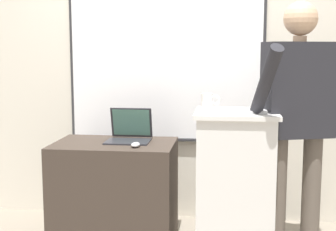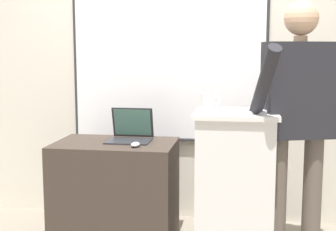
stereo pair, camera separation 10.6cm
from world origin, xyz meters
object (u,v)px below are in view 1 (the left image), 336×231
Objects in this scene: computer_mouse_by_laptop at (136,145)px; coffee_mug at (208,100)px; side_desk at (115,193)px; laptop at (130,131)px; person_presenter at (297,110)px; wireless_keyboard at (237,111)px; lectern_podium at (235,184)px.

coffee_mug reaches higher than computer_mouse_by_laptop.
side_desk is 2.75× the size of laptop.
person_presenter is 0.63m from coffee_mug.
coffee_mug reaches higher than side_desk.
wireless_keyboard is (-0.41, -0.10, 0.00)m from person_presenter.
coffee_mug is (-0.21, 0.25, 0.04)m from wireless_keyboard.
side_desk is 1.45m from person_presenter.
coffee_mug is at bearing -0.88° from laptop.
coffee_mug is (0.49, 0.24, 0.29)m from computer_mouse_by_laptop.
person_presenter is (0.41, 0.03, 0.52)m from lectern_podium.
lectern_podium is at bearing -14.19° from laptop.
person_presenter is at bearing -8.01° from laptop.
wireless_keyboard reaches higher than lectern_podium.
laptop reaches higher than side_desk.
side_desk is at bearing 160.39° from person_presenter.
coffee_mug is at bearing 25.63° from computer_mouse_by_laptop.
computer_mouse_by_laptop is at bearing -154.37° from coffee_mug.
computer_mouse_by_laptop is at bearing -37.64° from side_desk.
wireless_keyboard reaches higher than laptop.
person_presenter reaches higher than laptop.
laptop is 0.83× the size of wireless_keyboard.
wireless_keyboard is (0.89, -0.16, 0.65)m from side_desk.
coffee_mug is (0.68, 0.09, 0.70)m from side_desk.
person_presenter is at bearing 4.00° from computer_mouse_by_laptop.
person_presenter reaches higher than lectern_podium.
lectern_podium is 1.17× the size of side_desk.
coffee_mug is at bearing 136.69° from lectern_podium.
lectern_podium is 2.65× the size of wireless_keyboard.
lectern_podium is 0.63m from coffee_mug.
person_presenter is (1.29, -0.07, 0.65)m from side_desk.
side_desk is 2.27× the size of wireless_keyboard.
computer_mouse_by_laptop is 0.71× the size of coffee_mug.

